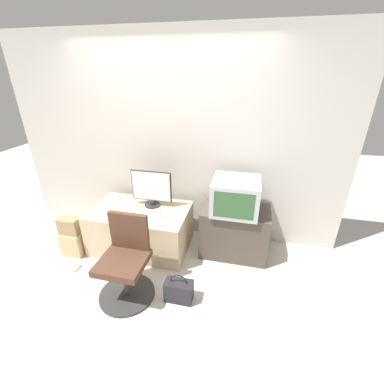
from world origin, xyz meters
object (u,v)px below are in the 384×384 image
(mouse, at_px, (164,216))
(main_monitor, at_px, (151,189))
(handbag, at_px, (179,290))
(book, at_px, (71,267))
(office_chair, at_px, (126,265))
(crt_tv, at_px, (236,196))
(keyboard, at_px, (148,213))
(cardboard_box_lower, at_px, (74,243))

(mouse, bearing_deg, main_monitor, 134.27)
(handbag, height_order, book, handbag)
(mouse, distance_m, handbag, 0.87)
(mouse, relative_size, office_chair, 0.07)
(office_chair, relative_size, book, 4.62)
(mouse, distance_m, office_chair, 0.73)
(crt_tv, relative_size, handbag, 1.64)
(main_monitor, bearing_deg, book, -136.04)
(crt_tv, height_order, book, crt_tv)
(keyboard, height_order, crt_tv, crt_tv)
(crt_tv, xyz_separation_m, cardboard_box_lower, (-1.96, -0.44, -0.67))
(cardboard_box_lower, xyz_separation_m, book, (0.12, -0.27, -0.14))
(crt_tv, height_order, office_chair, crt_tv)
(handbag, distance_m, book, 1.39)
(main_monitor, height_order, office_chair, main_monitor)
(main_monitor, height_order, mouse, main_monitor)
(cardboard_box_lower, relative_size, book, 1.63)
(crt_tv, bearing_deg, keyboard, -170.46)
(office_chair, bearing_deg, main_monitor, 93.29)
(handbag, xyz_separation_m, book, (-1.38, 0.15, -0.11))
(book, bearing_deg, office_chair, -11.79)
(office_chair, distance_m, book, 0.92)
(keyboard, bearing_deg, book, -146.15)
(keyboard, bearing_deg, office_chair, -87.51)
(crt_tv, distance_m, cardboard_box_lower, 2.11)
(main_monitor, relative_size, handbag, 1.60)
(keyboard, bearing_deg, handbag, -50.27)
(keyboard, xyz_separation_m, cardboard_box_lower, (-0.93, -0.27, -0.40))
(mouse, xyz_separation_m, cardboard_box_lower, (-1.14, -0.24, -0.41))
(book, bearing_deg, crt_tv, 21.22)
(main_monitor, distance_m, crt_tv, 1.05)
(main_monitor, bearing_deg, handbag, -56.61)
(mouse, relative_size, handbag, 0.18)
(mouse, bearing_deg, crt_tv, 14.01)
(office_chair, xyz_separation_m, cardboard_box_lower, (-0.96, 0.44, -0.21))
(office_chair, height_order, handbag, office_chair)
(keyboard, relative_size, book, 1.53)
(main_monitor, height_order, handbag, main_monitor)
(crt_tv, bearing_deg, main_monitor, 177.75)
(crt_tv, xyz_separation_m, handbag, (-0.45, -0.86, -0.71))
(keyboard, bearing_deg, main_monitor, 95.93)
(main_monitor, bearing_deg, crt_tv, -2.25)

